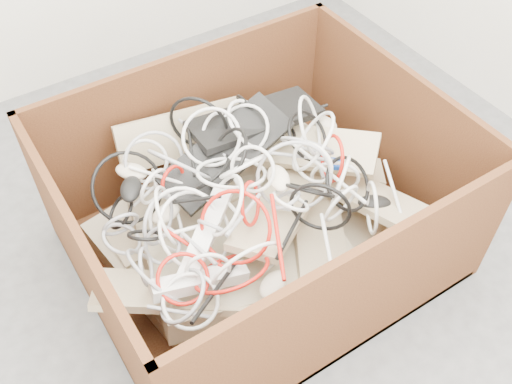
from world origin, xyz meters
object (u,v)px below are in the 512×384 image
cardboard_box (255,227)px  power_strip_right (200,281)px  vga_plug (337,164)px  power_strip_left (206,233)px

cardboard_box → power_strip_right: bearing=-147.9°
power_strip_right → cardboard_box: bearing=43.0°
cardboard_box → vga_plug: cardboard_box is taller
power_strip_left → vga_plug: (0.51, 0.02, -0.01)m
cardboard_box → power_strip_left: bearing=-158.3°
power_strip_right → vga_plug: vga_plug is taller
power_strip_left → vga_plug: power_strip_left is taller
power_strip_right → power_strip_left: bearing=62.9°
cardboard_box → vga_plug: 0.36m
power_strip_left → vga_plug: bearing=-34.5°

